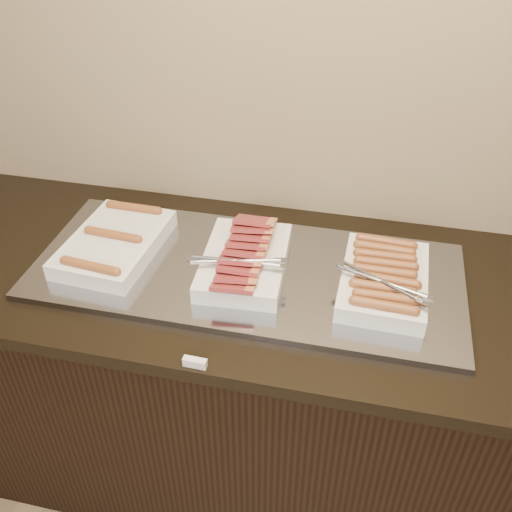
{
  "coord_description": "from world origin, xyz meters",
  "views": [
    {
      "loc": [
        0.31,
        0.91,
        1.92
      ],
      "look_at": [
        0.03,
        2.13,
        0.97
      ],
      "focal_mm": 40.0,
      "sensor_mm": 36.0,
      "label": 1
    }
  ],
  "objects_px": {
    "dish_left": "(115,243)",
    "dish_center": "(244,260)",
    "warming_tray": "(246,272)",
    "counter": "(246,379)",
    "dish_right": "(384,279)"
  },
  "relations": [
    {
      "from": "counter",
      "to": "dish_left",
      "type": "xyz_separation_m",
      "value": [
        -0.39,
        -0.0,
        0.49
      ]
    },
    {
      "from": "dish_left",
      "to": "dish_right",
      "type": "height_order",
      "value": "dish_right"
    },
    {
      "from": "warming_tray",
      "to": "dish_right",
      "type": "bearing_deg",
      "value": -0.66
    },
    {
      "from": "counter",
      "to": "warming_tray",
      "type": "bearing_deg",
      "value": 0.0
    },
    {
      "from": "dish_center",
      "to": "dish_right",
      "type": "distance_m",
      "value": 0.38
    },
    {
      "from": "warming_tray",
      "to": "dish_right",
      "type": "distance_m",
      "value": 0.38
    },
    {
      "from": "warming_tray",
      "to": "dish_center",
      "type": "distance_m",
      "value": 0.05
    },
    {
      "from": "warming_tray",
      "to": "dish_left",
      "type": "relative_size",
      "value": 3.21
    },
    {
      "from": "warming_tray",
      "to": "dish_right",
      "type": "xyz_separation_m",
      "value": [
        0.38,
        -0.0,
        0.04
      ]
    },
    {
      "from": "counter",
      "to": "dish_left",
      "type": "bearing_deg",
      "value": -180.0
    },
    {
      "from": "counter",
      "to": "dish_center",
      "type": "height_order",
      "value": "dish_center"
    },
    {
      "from": "dish_center",
      "to": "dish_right",
      "type": "relative_size",
      "value": 1.06
    },
    {
      "from": "dish_center",
      "to": "counter",
      "type": "bearing_deg",
      "value": 109.19
    },
    {
      "from": "counter",
      "to": "dish_center",
      "type": "xyz_separation_m",
      "value": [
        0.0,
        -0.0,
        0.5
      ]
    },
    {
      "from": "dish_left",
      "to": "dish_center",
      "type": "bearing_deg",
      "value": 3.24
    }
  ]
}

